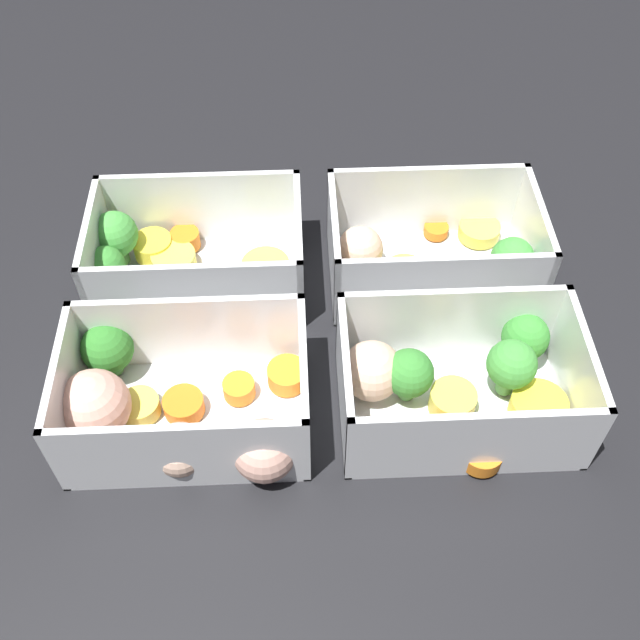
% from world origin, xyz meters
% --- Properties ---
extents(ground_plane, '(4.00, 4.00, 0.00)m').
position_xyz_m(ground_plane, '(0.00, 0.00, 0.00)').
color(ground_plane, black).
extents(container_near_left, '(0.18, 0.13, 0.07)m').
position_xyz_m(container_near_left, '(-0.11, -0.07, 0.03)').
color(container_near_left, white).
rests_on(container_near_left, ground_plane).
extents(container_near_right, '(0.17, 0.12, 0.07)m').
position_xyz_m(container_near_right, '(0.09, -0.06, 0.03)').
color(container_near_right, white).
rests_on(container_near_right, ground_plane).
extents(container_far_left, '(0.17, 0.11, 0.07)m').
position_xyz_m(container_far_left, '(-0.11, 0.07, 0.03)').
color(container_far_left, white).
rests_on(container_far_left, ground_plane).
extents(container_far_right, '(0.17, 0.13, 0.07)m').
position_xyz_m(container_far_right, '(0.10, 0.07, 0.02)').
color(container_far_right, white).
rests_on(container_far_right, ground_plane).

